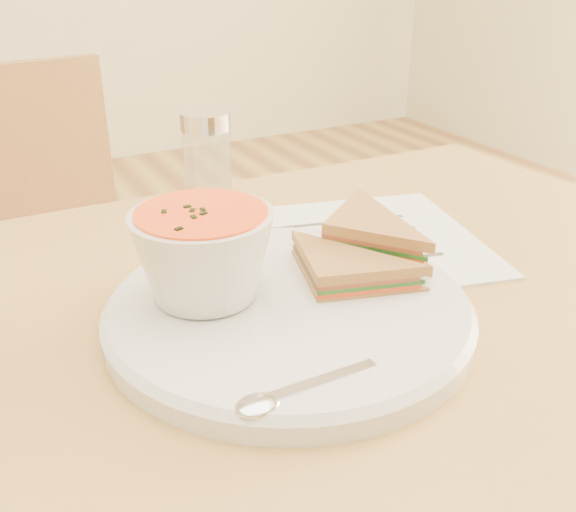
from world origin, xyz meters
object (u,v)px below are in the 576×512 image
condiment_shaker (207,156)px  plate (289,312)px  chair_far (61,335)px  soup_bowl (204,259)px

condiment_shaker → plate: bearing=-99.4°
chair_far → condiment_shaker: 0.50m
plate → soup_bowl: 0.08m
plate → soup_bowl: bearing=149.2°
chair_far → soup_bowl: 0.68m
chair_far → plate: size_ratio=2.79×
soup_bowl → condiment_shaker: size_ratio=1.08×
plate → chair_far: bearing=101.9°
soup_bowl → condiment_shaker: condiment_shaker is taller
plate → soup_bowl: soup_bowl is taller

